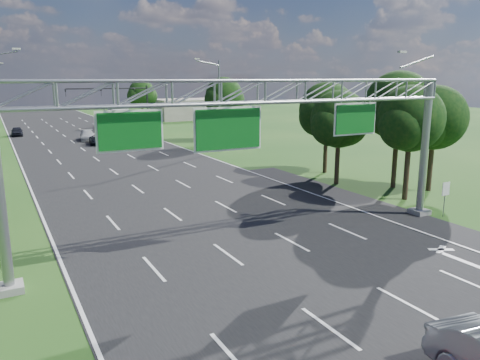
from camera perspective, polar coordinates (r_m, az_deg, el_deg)
ground at (r=39.46m, az=-11.26°, el=0.22°), size 220.00×220.00×0.00m
road at (r=39.46m, az=-11.26°, el=0.22°), size 18.00×180.00×0.02m
road_flare at (r=30.95m, az=16.61°, el=-3.40°), size 3.00×30.00×0.02m
sign_gantry at (r=22.17m, az=2.80°, el=9.16°), size 23.50×1.00×9.56m
regulatory_sign at (r=30.27m, az=23.77°, el=-1.34°), size 0.60×0.08×2.10m
traffic_signal at (r=74.40m, az=-13.88°, el=9.70°), size 12.21×0.24×7.00m
streetlight_r_mid at (r=52.10m, az=-2.73°, el=9.52°), size 2.97×0.22×10.16m
tree_cluster_right at (r=36.89m, az=16.59°, el=7.47°), size 9.91×14.60×8.68m
tree_verge_rd at (r=61.41m, az=-1.92°, el=10.00°), size 5.76×4.80×8.28m
tree_verge_re at (r=88.72m, az=-11.84°, el=10.18°), size 5.76×4.80×7.84m
building_right at (r=95.85m, az=-6.69°, el=8.58°), size 12.00×9.00×4.00m
car_queue_a at (r=65.75m, az=-18.09°, el=5.20°), size 2.42×4.70×1.30m
car_queue_b at (r=61.16m, az=-17.00°, el=4.69°), size 2.37×4.23×1.12m
car_queue_c at (r=74.43m, az=-25.55°, el=5.36°), size 1.72×3.84×1.28m
car_queue_d at (r=67.40m, az=-14.88°, el=5.64°), size 2.12×4.70×1.50m
box_truck at (r=80.52m, az=-14.47°, el=7.32°), size 3.30×9.24×3.41m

